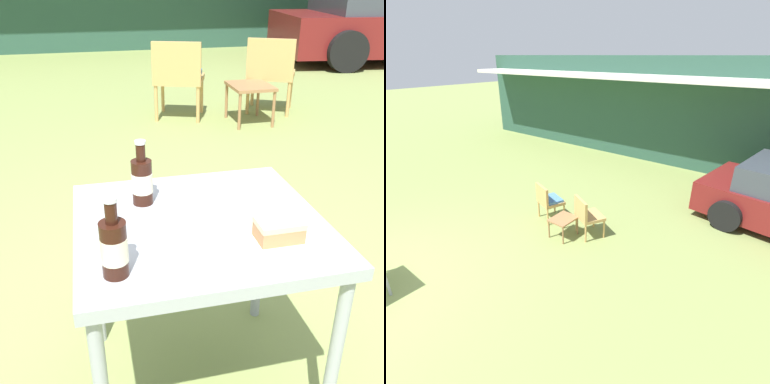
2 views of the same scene
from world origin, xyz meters
TOP-DOWN VIEW (x-y plane):
  - cabin_building at (-0.92, 10.29)m, footprint 11.98×5.33m
  - wicker_chair_cushioned at (0.64, 3.40)m, footprint 0.61×0.58m
  - wicker_chair_plain at (1.64, 3.38)m, footprint 0.64×0.62m
  - garden_side_table at (1.31, 3.08)m, footprint 0.40×0.48m

SIDE VIEW (x-z plane):
  - garden_side_table at x=1.31m, z-range 0.14..0.54m
  - wicker_chair_cushioned at x=0.64m, z-range 0.06..0.86m
  - wicker_chair_plain at x=1.64m, z-range 0.07..0.86m
  - cabin_building at x=-0.92m, z-range 0.01..3.21m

